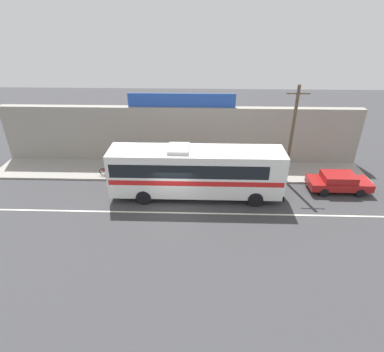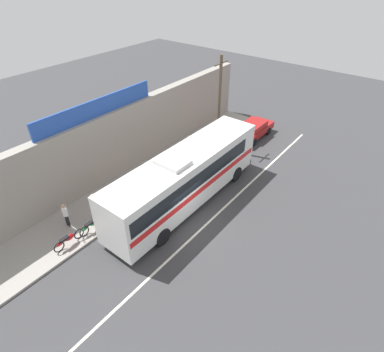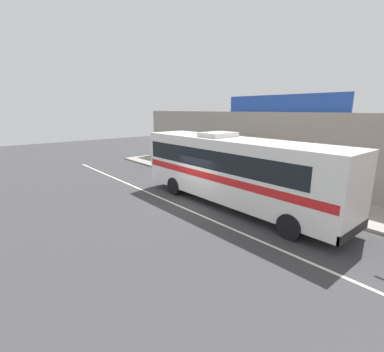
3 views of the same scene
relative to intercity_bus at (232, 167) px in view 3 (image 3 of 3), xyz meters
name	(u,v)px [view 3 (image 3 of 3)]	position (x,y,z in m)	size (l,w,h in m)	color
ground_plane	(194,204)	(-1.41, -1.42, -2.07)	(70.00, 70.00, 0.00)	#3A3A3D
sidewalk_slab	(254,186)	(-1.41, 3.78, -2.00)	(30.00, 3.60, 0.14)	gray
storefront_facade	(276,148)	(-1.41, 5.93, 0.33)	(30.00, 0.70, 4.80)	gray
storefront_billboard	(281,103)	(-1.24, 5.93, 3.28)	(8.75, 0.12, 1.10)	#234CAD
road_center_stripe	(182,207)	(-1.41, -2.22, -2.06)	(30.00, 0.14, 0.01)	silver
intercity_bus	(232,167)	(0.00, 0.00, 0.00)	(11.92, 2.68, 3.78)	white
motorcycle_green	(201,172)	(-5.24, 2.53, -1.50)	(1.88, 0.56, 0.94)	black
motorcycle_red	(189,168)	(-6.77, 2.62, -1.50)	(1.86, 0.56, 0.94)	black
pedestrian_by_curb	(355,194)	(4.70, 3.46, -1.02)	(0.30, 0.48, 1.58)	brown
pedestrian_near_shop	(209,161)	(-5.93, 3.95, -0.98)	(0.30, 0.48, 1.64)	black
pedestrian_far_left	(219,165)	(-4.35, 3.46, -1.01)	(0.30, 0.48, 1.59)	navy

